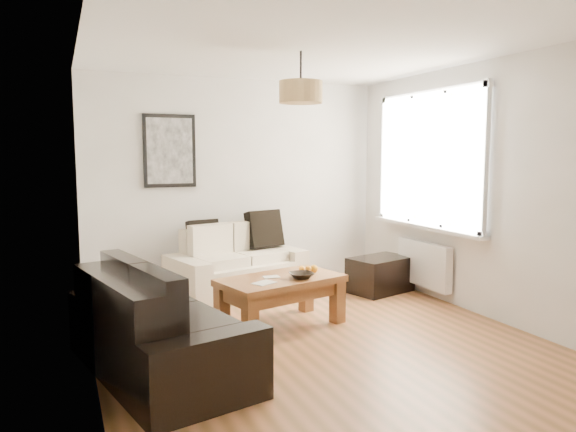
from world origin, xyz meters
name	(u,v)px	position (x,y,z in m)	size (l,w,h in m)	color
floor	(314,337)	(0.00, 0.00, 0.00)	(4.50, 4.50, 0.00)	brown
ceiling	(315,45)	(0.00, 0.00, 2.60)	(3.80, 4.50, 0.00)	white
wall_back	(237,183)	(0.00, 2.25, 1.30)	(3.80, 0.04, 2.60)	silver
wall_front	(507,226)	(0.00, -2.25, 1.30)	(3.80, 0.04, 2.60)	silver
wall_left	(87,203)	(-1.90, 0.00, 1.30)	(0.04, 4.50, 2.60)	silver
wall_right	(481,190)	(1.90, 0.00, 1.30)	(0.04, 4.50, 2.60)	silver
window_bay	(430,160)	(1.86, 0.80, 1.60)	(0.14, 1.90, 1.60)	white
radiator	(424,264)	(1.82, 0.80, 0.38)	(0.10, 0.90, 0.52)	white
poster	(170,151)	(-0.85, 2.22, 1.70)	(0.62, 0.04, 0.87)	black
pendant_shade	(301,92)	(0.00, 0.30, 2.23)	(0.40, 0.40, 0.20)	tan
loveseat_cream	(237,261)	(-0.16, 1.78, 0.39)	(1.56, 0.85, 0.77)	beige
sofa_leather	(159,322)	(-1.43, -0.25, 0.39)	(1.80, 0.88, 0.78)	black
coffee_table	(281,301)	(-0.16, 0.41, 0.24)	(1.18, 0.64, 0.48)	brown
ottoman	(380,275)	(1.45, 1.15, 0.21)	(0.74, 0.48, 0.42)	black
cushion_left	(204,236)	(-0.52, 1.97, 0.69)	(0.38, 0.12, 0.38)	black
cushion_right	(264,229)	(0.26, 1.97, 0.73)	(0.46, 0.14, 0.46)	black
fruit_bowl	(301,275)	(0.01, 0.29, 0.51)	(0.23, 0.23, 0.06)	black
orange_a	(308,269)	(0.16, 0.46, 0.52)	(0.07, 0.07, 0.07)	orange
orange_b	(314,269)	(0.22, 0.46, 0.52)	(0.08, 0.08, 0.08)	orange
orange_c	(302,269)	(0.11, 0.51, 0.52)	(0.06, 0.06, 0.06)	orange
papers	(264,283)	(-0.39, 0.25, 0.49)	(0.21, 0.15, 0.01)	beige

